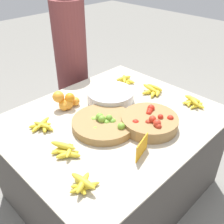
# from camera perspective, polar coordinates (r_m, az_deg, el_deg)

# --- Properties ---
(ground_plane) EXTENTS (12.00, 12.00, 0.00)m
(ground_plane) POSITION_cam_1_polar(r_m,az_deg,el_deg) (2.29, 0.00, -16.17)
(ground_plane) COLOR gray
(market_table) EXTENTS (1.43, 1.19, 0.71)m
(market_table) POSITION_cam_1_polar(r_m,az_deg,el_deg) (2.03, 0.00, -9.61)
(market_table) COLOR #4C4742
(market_table) RESTS_ON ground_plane
(lime_bowl) EXTENTS (0.42, 0.42, 0.10)m
(lime_bowl) POSITION_cam_1_polar(r_m,az_deg,el_deg) (1.71, -1.70, -2.42)
(lime_bowl) COLOR olive
(lime_bowl) RESTS_ON market_table
(tomato_basket) EXTENTS (0.37, 0.37, 0.12)m
(tomato_basket) POSITION_cam_1_polar(r_m,az_deg,el_deg) (1.72, 8.22, -2.08)
(tomato_basket) COLOR olive
(tomato_basket) RESTS_ON market_table
(orange_pile) EXTENTS (0.19, 0.13, 0.14)m
(orange_pile) POSITION_cam_1_polar(r_m,az_deg,el_deg) (1.92, -10.08, 2.25)
(orange_pile) COLOR orange
(orange_pile) RESTS_ON market_table
(metal_bowl) EXTENTS (0.36, 0.36, 0.08)m
(metal_bowl) POSITION_cam_1_polar(r_m,az_deg,el_deg) (1.99, -0.32, 3.54)
(metal_bowl) COLOR silver
(metal_bowl) RESTS_ON market_table
(price_sign) EXTENTS (0.15, 0.05, 0.11)m
(price_sign) POSITION_cam_1_polar(r_m,az_deg,el_deg) (1.49, 6.52, -7.69)
(price_sign) COLOR orange
(price_sign) RESTS_ON market_table
(banana_bunch_front_left) EXTENTS (0.18, 0.16, 0.06)m
(banana_bunch_front_left) POSITION_cam_1_polar(r_m,az_deg,el_deg) (2.27, 2.79, 6.91)
(banana_bunch_front_left) COLOR yellow
(banana_bunch_front_left) RESTS_ON market_table
(banana_bunch_middle_left) EXTENTS (0.15, 0.18, 0.06)m
(banana_bunch_middle_left) POSITION_cam_1_polar(r_m,az_deg,el_deg) (2.04, 17.21, 2.10)
(banana_bunch_middle_left) COLOR yellow
(banana_bunch_middle_left) RESTS_ON market_table
(banana_bunch_front_right) EXTENTS (0.16, 0.16, 0.05)m
(banana_bunch_front_right) POSITION_cam_1_polar(r_m,az_deg,el_deg) (1.76, -14.89, -2.86)
(banana_bunch_front_right) COLOR yellow
(banana_bunch_front_right) RESTS_ON market_table
(banana_bunch_middle_right) EXTENTS (0.14, 0.20, 0.06)m
(banana_bunch_middle_right) POSITION_cam_1_polar(r_m,az_deg,el_deg) (1.53, -10.10, -8.24)
(banana_bunch_middle_right) COLOR yellow
(banana_bunch_middle_right) RESTS_ON market_table
(banana_bunch_front_center) EXTENTS (0.18, 0.19, 0.06)m
(banana_bunch_front_center) POSITION_cam_1_polar(r_m,az_deg,el_deg) (2.13, 9.10, 4.59)
(banana_bunch_front_center) COLOR yellow
(banana_bunch_front_center) RESTS_ON market_table
(banana_bunch_back_center) EXTENTS (0.16, 0.18, 0.06)m
(banana_bunch_back_center) POSITION_cam_1_polar(r_m,az_deg,el_deg) (1.34, -6.46, -15.30)
(banana_bunch_back_center) COLOR yellow
(banana_bunch_back_center) RESTS_ON market_table
(vendor_person) EXTENTS (0.30, 0.30, 1.50)m
(vendor_person) POSITION_cam_1_polar(r_m,az_deg,el_deg) (2.61, -8.67, 9.21)
(vendor_person) COLOR brown
(vendor_person) RESTS_ON ground_plane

